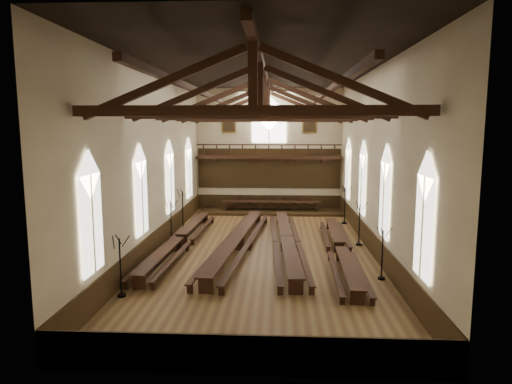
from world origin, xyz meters
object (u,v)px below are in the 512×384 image
Objects in this scene: candelabrum_right_mid at (359,232)px; candelabrum_right_far at (345,212)px; refectory_row_c at (286,240)px; refectory_row_a at (180,239)px; dais at (271,211)px; high_table at (272,203)px; refectory_row_b at (238,239)px; candelabrum_left_mid at (171,230)px; refectory_row_d at (341,248)px; candelabrum_left_near at (121,278)px; candelabrum_right_near at (382,263)px; candelabrum_left_far at (183,218)px.

candelabrum_right_far is (0.00, 6.00, 0.05)m from candelabrum_right_mid.
refectory_row_a is at bearing 179.78° from refectory_row_c.
candelabrum_right_far reaches higher than candelabrum_right_mid.
candelabrum_right_mid is (4.26, 1.13, 0.21)m from refectory_row_c.
candelabrum_right_mid is (5.29, -9.94, 0.69)m from dais.
refectory_row_a is at bearing -145.51° from candelabrum_right_far.
refectory_row_a is 5.16× the size of candelabrum_right_far.
high_table is at bearing 118.02° from candelabrum_right_mid.
refectory_row_b is 4.27m from candelabrum_left_mid.
refectory_row_d is at bearing -13.57° from refectory_row_b.
refectory_row_b is 5.84× the size of candelabrum_right_mid.
refectory_row_a is 0.94× the size of refectory_row_b.
refectory_row_a is 12.56m from candelabrum_right_far.
refectory_row_d is (5.60, -1.35, -0.08)m from refectory_row_b.
candelabrum_right_far reaches higher than refectory_row_d.
refectory_row_a is at bearing 171.26° from refectory_row_d.
candelabrum_left_near reaches higher than dais.
dais is at bearing 107.43° from refectory_row_d.
candelabrum_right_near is 0.88× the size of candelabrum_right_far.
candelabrum_right_far reaches higher than high_table.
refectory_row_d is (8.96, -1.38, -0.02)m from refectory_row_a.
candelabrum_left_near reaches higher than refectory_row_d.
refectory_row_c is 6.94m from candelabrum_left_mid.
candelabrum_left_far is at bearing -166.38° from candelabrum_right_far.
refectory_row_c is at bearing -120.82° from candelabrum_right_far.
candelabrum_left_far is 11.58m from candelabrum_right_mid.
candelabrum_right_near reaches higher than dais.
candelabrum_right_near reaches higher than high_table.
refectory_row_d is 5.41× the size of candelabrum_left_near.
candelabrum_left_near reaches higher than refectory_row_b.
candelabrum_right_near is (6.99, -4.86, 0.14)m from refectory_row_b.
refectory_row_a is 12.16m from high_table.
refectory_row_d is 5.77× the size of candelabrum_right_near.
refectory_row_a reaches higher than dais.
high_table is at bearing 59.69° from candelabrum_left_mid.
refectory_row_d is 13.03m from dais.
refectory_row_b is at bearing -47.24° from candelabrum_left_far.
high_table is at bearing 107.43° from refectory_row_d.
high_table reaches higher than refectory_row_d.
refectory_row_d is at bearing -72.57° from dais.
high_table reaches higher than refectory_row_b.
refectory_row_a is 9.07m from refectory_row_d.
high_table is at bearing 180.00° from dais.
candelabrum_left_far is 11.42m from candelabrum_right_far.
candelabrum_left_mid is (-5.81, -9.94, 0.69)m from dais.
refectory_row_b is at bearing -15.51° from candelabrum_left_mid.
high_table reaches higher than refectory_row_a.
refectory_row_b is 8.64m from candelabrum_left_near.
high_table is (-0.00, 0.00, 0.73)m from dais.
candelabrum_right_far is at bearing 28.38° from candelabrum_left_mid.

